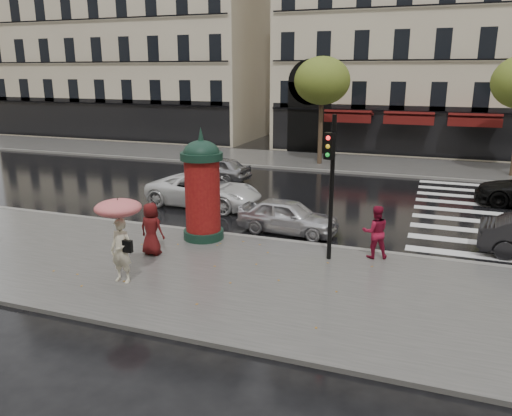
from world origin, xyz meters
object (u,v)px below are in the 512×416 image
at_px(man_burgundy, 151,229).
at_px(car_far_silver, 217,168).
at_px(car_white, 204,190).
at_px(morris_column, 202,186).
at_px(car_silver, 288,216).
at_px(woman_red, 375,232).
at_px(woman_umbrella, 120,227).
at_px(traffic_light, 331,174).

relative_size(man_burgundy, car_far_silver, 0.45).
bearing_deg(car_white, morris_column, -151.15).
xyz_separation_m(morris_column, car_silver, (2.50, 1.92, -1.34)).
bearing_deg(car_silver, car_white, 67.74).
distance_m(woman_red, car_silver, 3.82).
bearing_deg(car_far_silver, morris_column, 29.34).
relative_size(man_burgundy, car_white, 0.33).
bearing_deg(woman_umbrella, car_white, 100.44).
xyz_separation_m(woman_umbrella, car_white, (-1.55, 8.42, -1.01)).
bearing_deg(woman_red, car_white, -46.78).
relative_size(car_white, car_far_silver, 1.36).
xyz_separation_m(car_white, car_far_silver, (-1.73, 5.17, -0.07)).
distance_m(man_burgundy, car_white, 6.40).
relative_size(woman_red, man_burgundy, 0.99).
distance_m(morris_column, car_far_silver, 10.25).
relative_size(man_burgundy, morris_column, 0.44).
bearing_deg(car_far_silver, traffic_light, 47.25).
bearing_deg(woman_umbrella, man_burgundy, 99.75).
bearing_deg(morris_column, car_white, 115.28).
xyz_separation_m(man_burgundy, traffic_light, (5.35, 1.45, 1.85)).
relative_size(woman_umbrella, car_white, 0.47).
bearing_deg(woman_red, morris_column, -17.78).
bearing_deg(woman_red, traffic_light, 8.23).
distance_m(woman_red, man_burgundy, 7.01).
relative_size(woman_umbrella, traffic_light, 0.54).
relative_size(traffic_light, car_silver, 1.19).
bearing_deg(woman_umbrella, traffic_light, 35.71).
xyz_separation_m(morris_column, car_white, (-2.02, 4.27, -1.26)).
height_order(woman_umbrella, car_silver, woman_umbrella).
height_order(woman_red, morris_column, morris_column).
distance_m(car_silver, car_far_silver, 9.78).
relative_size(morris_column, car_far_silver, 1.03).
relative_size(traffic_light, car_white, 0.87).
xyz_separation_m(man_burgundy, morris_column, (0.83, 2.01, 1.01)).
height_order(man_burgundy, car_white, man_burgundy).
bearing_deg(car_silver, woman_umbrella, 159.24).
bearing_deg(car_white, woman_umbrella, -165.99).
relative_size(morris_column, traffic_light, 0.87).
height_order(car_silver, car_far_silver, car_far_silver).
distance_m(traffic_light, car_white, 8.40).
bearing_deg(morris_column, car_silver, 37.58).
xyz_separation_m(woman_umbrella, car_far_silver, (-3.28, 13.59, -1.07)).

